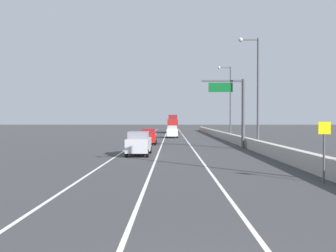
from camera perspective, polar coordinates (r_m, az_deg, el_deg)
ground_plane at (r=69.39m, az=1.21°, el=-1.57°), size 320.00×320.00×0.00m
lane_stripe_left at (r=60.58m, az=-3.90°, el=-1.94°), size 0.16×130.00×0.00m
lane_stripe_center at (r=60.41m, az=-0.59°, el=-1.95°), size 0.16×130.00×0.00m
lane_stripe_right at (r=60.44m, az=2.73°, el=-1.95°), size 0.16×130.00×0.00m
jersey_barrier_right at (r=46.15m, az=11.02°, el=-2.20°), size 0.60×120.00×1.10m
overhead_sign_gantry at (r=39.65m, az=10.79°, el=3.32°), size 4.68×0.36×7.50m
speed_advisory_sign at (r=19.19m, az=23.49°, el=-3.09°), size 0.60×0.11×3.00m
lamp_post_right_second at (r=37.85m, az=13.75°, el=6.11°), size 2.14×0.44×11.45m
lamp_post_right_third at (r=57.03m, az=9.65°, el=4.39°), size 2.14×0.44×11.45m
car_silver_0 at (r=31.48m, az=-4.64°, el=-2.77°), size 1.99×4.49×2.08m
car_white_1 at (r=61.92m, az=0.66°, el=-0.91°), size 1.98×4.38×2.12m
car_red_2 at (r=45.52m, az=-3.03°, el=-1.65°), size 1.91×4.42×2.02m
box_truck at (r=85.98m, az=0.77°, el=0.24°), size 2.54×9.87×4.31m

